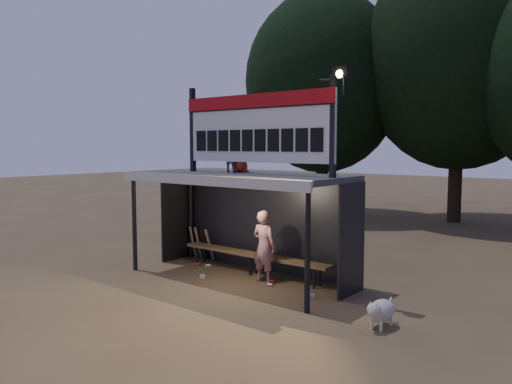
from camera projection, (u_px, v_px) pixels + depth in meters
ground at (237, 279)px, 10.91m from camera, size 80.00×80.00×0.00m
player at (264, 246)px, 10.62m from camera, size 0.57×0.38×1.55m
child_a at (232, 152)px, 11.15m from camera, size 0.45×0.36×0.91m
child_b at (241, 151)px, 11.04m from camera, size 0.54×0.43×0.97m
dugout_shelter at (244, 194)px, 10.93m from camera, size 5.10×2.08×2.32m
scoreboard_assembly at (257, 126)px, 10.25m from camera, size 4.10×0.27×1.99m
bench at (253, 255)px, 11.30m from camera, size 4.00×0.35×0.48m
tree_left at (323, 83)px, 20.65m from camera, size 6.46×6.46×9.27m
tree_mid at (460, 58)px, 18.61m from camera, size 7.22×7.22×10.36m
dog at (381, 311)px, 7.96m from camera, size 0.36×0.81×0.49m
bats at (201, 243)px, 12.73m from camera, size 0.67×0.35×0.84m
litter at (241, 278)px, 10.90m from camera, size 3.71×0.90×0.08m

